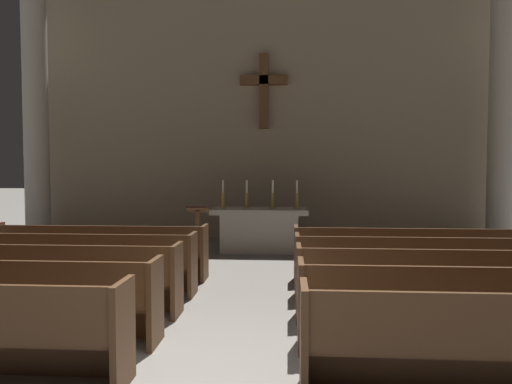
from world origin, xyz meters
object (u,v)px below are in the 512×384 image
at_px(candlestick_outer_left, 223,199).
at_px(pew_right_row_2, 483,309).
at_px(pew_left_row_4, 72,263).
at_px(altar, 260,229).
at_px(candlestick_outer_right, 297,200).
at_px(candlestick_inner_right, 273,199).
at_px(pew_left_row_5, 98,251).
at_px(pew_left_row_3, 37,278).
at_px(pew_right_row_3, 449,285).
at_px(column_left_third, 36,114).
at_px(pew_right_row_4, 426,268).
at_px(lectern, 198,235).
at_px(column_right_third, 502,110).
at_px(pew_right_row_5, 408,255).
at_px(candlestick_inner_left, 247,199).

bearing_deg(candlestick_outer_left, pew_right_row_2, -59.06).
bearing_deg(candlestick_outer_left, pew_left_row_4, -115.23).
bearing_deg(altar, candlestick_outer_right, 0.00).
bearing_deg(pew_left_row_4, candlestick_inner_right, 52.37).
distance_m(pew_left_row_5, candlestick_outer_left, 3.44).
xyz_separation_m(pew_left_row_3, pew_right_row_3, (5.32, 0.00, 0.00)).
bearing_deg(column_left_third, pew_left_row_4, -56.42).
relative_size(column_left_third, candlestick_inner_right, 10.45).
height_order(pew_right_row_2, altar, altar).
distance_m(pew_right_row_2, pew_right_row_4, 2.01).
distance_m(candlestick_outer_left, lectern, 1.42).
height_order(pew_right_row_3, candlestick_outer_right, candlestick_outer_right).
distance_m(pew_right_row_4, altar, 4.67).
bearing_deg(candlestick_outer_right, column_right_third, 7.44).
xyz_separation_m(pew_left_row_5, pew_right_row_5, (5.32, 0.00, 0.00)).
distance_m(column_left_third, altar, 6.28).
distance_m(pew_left_row_4, altar, 4.67).
height_order(column_left_third, candlestick_outer_left, column_left_third).
distance_m(pew_right_row_3, column_left_third, 10.31).
xyz_separation_m(pew_right_row_4, candlestick_outer_right, (-1.81, 3.84, 0.74)).
distance_m(pew_right_row_5, altar, 3.88).
bearing_deg(candlestick_outer_left, altar, 0.00).
bearing_deg(pew_right_row_3, pew_right_row_4, 90.00).
bearing_deg(pew_right_row_2, pew_left_row_3, 169.27).
height_order(pew_left_row_3, column_left_third, column_left_third).
bearing_deg(column_left_third, candlestick_inner_right, -6.00).
distance_m(pew_right_row_3, candlestick_outer_right, 5.22).
height_order(pew_right_row_2, column_left_third, column_left_third).
bearing_deg(candlestick_outer_right, pew_right_row_5, -57.43).
xyz_separation_m(column_right_third, candlestick_outer_right, (-4.77, -0.62, -2.06)).
distance_m(candlestick_inner_left, candlestick_inner_right, 0.60).
distance_m(pew_right_row_4, candlestick_inner_right, 4.56).
distance_m(pew_left_row_4, column_left_third, 6.04).
height_order(pew_left_row_5, candlestick_inner_right, candlestick_inner_right).
height_order(pew_left_row_5, candlestick_outer_right, candlestick_outer_right).
xyz_separation_m(pew_right_row_4, pew_right_row_5, (0.00, 1.01, 0.00)).
relative_size(pew_right_row_2, candlestick_inner_left, 5.91).
bearing_deg(pew_left_row_3, pew_right_row_2, -10.73).
bearing_deg(candlestick_inner_right, pew_right_row_2, -68.05).
relative_size(pew_left_row_4, column_left_third, 0.57).
bearing_deg(lectern, column_right_third, 14.93).
bearing_deg(pew_right_row_5, lectern, 157.18).
distance_m(pew_right_row_2, candlestick_outer_left, 6.86).
height_order(pew_left_row_5, pew_right_row_2, same).
xyz_separation_m(pew_right_row_2, altar, (-2.66, 5.85, 0.06)).
distance_m(candlestick_inner_left, lectern, 1.65).
height_order(column_left_third, altar, column_left_third).
xyz_separation_m(pew_left_row_5, candlestick_inner_right, (2.96, 2.83, 0.74)).
bearing_deg(column_right_third, pew_right_row_3, -118.44).
height_order(pew_right_row_5, candlestick_inner_left, candlestick_inner_left).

